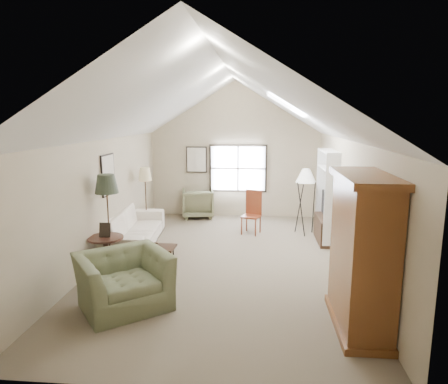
# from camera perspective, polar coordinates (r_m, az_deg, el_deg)

# --- Properties ---
(room_shell) EXTENTS (5.01, 8.01, 4.00)m
(room_shell) POSITION_cam_1_polar(r_m,az_deg,el_deg) (7.88, -0.27, 12.47)
(room_shell) COLOR #706650
(room_shell) RESTS_ON ground
(window) EXTENTS (1.72, 0.08, 1.42)m
(window) POSITION_cam_1_polar(r_m,az_deg,el_deg) (11.92, 2.02, 3.39)
(window) COLOR black
(window) RESTS_ON room_shell
(skylight) EXTENTS (0.80, 1.20, 0.52)m
(skylight) POSITION_cam_1_polar(r_m,az_deg,el_deg) (8.76, 9.00, 12.25)
(skylight) COLOR white
(skylight) RESTS_ON room_shell
(wall_art) EXTENTS (1.97, 3.71, 0.88)m
(wall_art) POSITION_cam_1_polar(r_m,az_deg,el_deg) (10.20, -9.81, 3.58)
(wall_art) COLOR black
(wall_art) RESTS_ON room_shell
(armoire) EXTENTS (0.60, 1.50, 2.20)m
(armoire) POSITION_cam_1_polar(r_m,az_deg,el_deg) (5.93, 19.10, -8.22)
(armoire) COLOR brown
(armoire) RESTS_ON ground
(tv_alcove) EXTENTS (0.32, 1.30, 2.10)m
(tv_alcove) POSITION_cam_1_polar(r_m,az_deg,el_deg) (9.75, 14.49, -0.37)
(tv_alcove) COLOR white
(tv_alcove) RESTS_ON ground
(media_console) EXTENTS (0.34, 1.18, 0.60)m
(media_console) POSITION_cam_1_polar(r_m,az_deg,el_deg) (9.94, 14.14, -5.19)
(media_console) COLOR #382316
(media_console) RESTS_ON ground
(tv_panel) EXTENTS (0.05, 0.90, 0.55)m
(tv_panel) POSITION_cam_1_polar(r_m,az_deg,el_deg) (9.79, 14.31, -1.69)
(tv_panel) COLOR black
(tv_panel) RESTS_ON media_console
(sofa) EXTENTS (1.28, 2.81, 0.80)m
(sofa) POSITION_cam_1_polar(r_m,az_deg,el_deg) (9.58, -12.99, -5.10)
(sofa) COLOR beige
(sofa) RESTS_ON ground
(armchair_near) EXTENTS (1.77, 1.73, 0.87)m
(armchair_near) POSITION_cam_1_polar(r_m,az_deg,el_deg) (6.60, -14.13, -12.18)
(armchair_near) COLOR #616C4B
(armchair_near) RESTS_ON ground
(armchair_far) EXTENTS (1.06, 1.08, 0.85)m
(armchair_far) POSITION_cam_1_polar(r_m,az_deg,el_deg) (11.96, -3.74, -1.59)
(armchair_far) COLOR #6B6F4E
(armchair_far) RESTS_ON ground
(coffee_table) EXTENTS (0.88, 0.51, 0.44)m
(coffee_table) POSITION_cam_1_polar(r_m,az_deg,el_deg) (8.15, -10.04, -9.13)
(coffee_table) COLOR #332214
(coffee_table) RESTS_ON ground
(bowl) EXTENTS (0.22, 0.22, 0.05)m
(bowl) POSITION_cam_1_polar(r_m,az_deg,el_deg) (8.07, -10.10, -7.49)
(bowl) COLOR #382417
(bowl) RESTS_ON coffee_table
(side_table) EXTENTS (0.74, 0.74, 0.69)m
(side_table) POSITION_cam_1_polar(r_m,az_deg,el_deg) (8.16, -16.47, -8.47)
(side_table) COLOR #3E2219
(side_table) RESTS_ON ground
(side_chair) EXTENTS (0.55, 0.55, 1.11)m
(side_chair) POSITION_cam_1_polar(r_m,az_deg,el_deg) (10.22, 3.90, -2.95)
(side_chair) COLOR maroon
(side_chair) RESTS_ON ground
(tripod_lamp) EXTENTS (0.64, 0.64, 1.72)m
(tripod_lamp) POSITION_cam_1_polar(r_m,az_deg,el_deg) (10.31, 11.50, -1.30)
(tripod_lamp) COLOR silver
(tripod_lamp) RESTS_ON ground
(dark_lamp) EXTENTS (0.49, 0.49, 1.91)m
(dark_lamp) POSITION_cam_1_polar(r_m,az_deg,el_deg) (8.17, -16.18, -3.96)
(dark_lamp) COLOR #252B1E
(dark_lamp) RESTS_ON ground
(tan_lamp) EXTENTS (0.37, 0.37, 1.72)m
(tan_lamp) POSITION_cam_1_polar(r_m,az_deg,el_deg) (10.59, -11.10, -0.98)
(tan_lamp) COLOR tan
(tan_lamp) RESTS_ON ground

